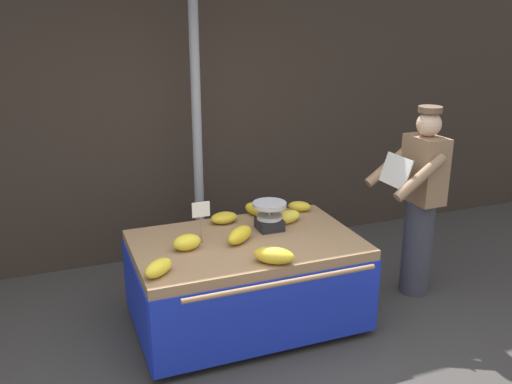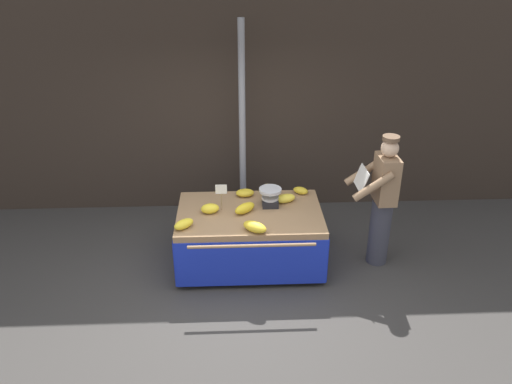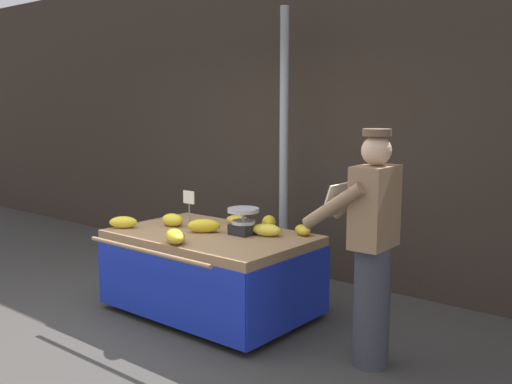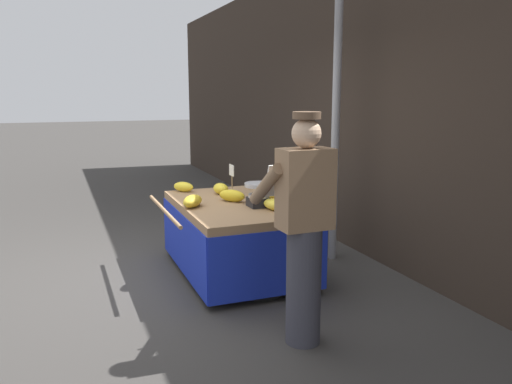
{
  "view_description": "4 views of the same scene",
  "coord_description": "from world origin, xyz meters",
  "px_view_note": "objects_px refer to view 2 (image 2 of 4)",
  "views": [
    {
      "loc": [
        -1.18,
        -2.92,
        2.49
      ],
      "look_at": [
        0.31,
        0.95,
        1.13
      ],
      "focal_mm": 39.24,
      "sensor_mm": 36.0,
      "label": 1
    },
    {
      "loc": [
        0.05,
        -4.6,
        3.82
      ],
      "look_at": [
        0.29,
        0.82,
        1.06
      ],
      "focal_mm": 36.3,
      "sensor_mm": 36.0,
      "label": 2
    },
    {
      "loc": [
        3.75,
        -2.76,
        1.89
      ],
      "look_at": [
        0.62,
        1.07,
        1.14
      ],
      "focal_mm": 41.01,
      "sensor_mm": 36.0,
      "label": 3
    },
    {
      "loc": [
        5.1,
        -0.75,
        1.85
      ],
      "look_at": [
        0.71,
        0.95,
        0.94
      ],
      "focal_mm": 36.46,
      "sensor_mm": 36.0,
      "label": 4
    }
  ],
  "objects_px": {
    "banana_bunch_4": "(245,193)",
    "weighing_scale": "(270,197)",
    "banana_bunch_6": "(271,190)",
    "banana_bunch_7": "(245,208)",
    "street_pole": "(242,127)",
    "banana_bunch_2": "(255,227)",
    "price_sign": "(221,192)",
    "banana_bunch_3": "(210,209)",
    "banana_bunch_1": "(301,191)",
    "vendor_person": "(382,201)",
    "banana_cart": "(250,225)",
    "banana_bunch_0": "(184,224)",
    "banana_bunch_5": "(285,198)"
  },
  "relations": [
    {
      "from": "weighing_scale",
      "to": "banana_bunch_4",
      "type": "xyz_separation_m",
      "value": [
        -0.31,
        0.27,
        -0.07
      ]
    },
    {
      "from": "banana_bunch_7",
      "to": "vendor_person",
      "type": "height_order",
      "value": "vendor_person"
    },
    {
      "from": "banana_bunch_6",
      "to": "banana_bunch_7",
      "type": "relative_size",
      "value": 0.96
    },
    {
      "from": "banana_bunch_0",
      "to": "banana_bunch_4",
      "type": "xyz_separation_m",
      "value": [
        0.72,
        0.78,
        -0.01
      ]
    },
    {
      "from": "banana_bunch_7",
      "to": "banana_bunch_5",
      "type": "bearing_deg",
      "value": 25.92
    },
    {
      "from": "vendor_person",
      "to": "banana_bunch_5",
      "type": "bearing_deg",
      "value": 167.13
    },
    {
      "from": "banana_bunch_3",
      "to": "banana_bunch_5",
      "type": "xyz_separation_m",
      "value": [
        0.94,
        0.24,
        -0.01
      ]
    },
    {
      "from": "banana_bunch_1",
      "to": "vendor_person",
      "type": "xyz_separation_m",
      "value": [
        0.93,
        -0.49,
        0.09
      ]
    },
    {
      "from": "weighing_scale",
      "to": "banana_bunch_3",
      "type": "relative_size",
      "value": 1.26
    },
    {
      "from": "street_pole",
      "to": "banana_bunch_3",
      "type": "bearing_deg",
      "value": -109.78
    },
    {
      "from": "weighing_scale",
      "to": "banana_bunch_6",
      "type": "xyz_separation_m",
      "value": [
        0.03,
        0.32,
        -0.06
      ]
    },
    {
      "from": "street_pole",
      "to": "banana_bunch_1",
      "type": "bearing_deg",
      "value": -43.83
    },
    {
      "from": "street_pole",
      "to": "banana_cart",
      "type": "relative_size",
      "value": 1.59
    },
    {
      "from": "banana_cart",
      "to": "vendor_person",
      "type": "relative_size",
      "value": 1.05
    },
    {
      "from": "street_pole",
      "to": "banana_bunch_6",
      "type": "bearing_deg",
      "value": -63.23
    },
    {
      "from": "banana_bunch_7",
      "to": "banana_bunch_1",
      "type": "bearing_deg",
      "value": 32.79
    },
    {
      "from": "banana_bunch_2",
      "to": "street_pole",
      "type": "bearing_deg",
      "value": 93.6
    },
    {
      "from": "price_sign",
      "to": "banana_bunch_2",
      "type": "height_order",
      "value": "price_sign"
    },
    {
      "from": "banana_cart",
      "to": "banana_bunch_0",
      "type": "xyz_separation_m",
      "value": [
        -0.77,
        -0.36,
        0.25
      ]
    },
    {
      "from": "street_pole",
      "to": "banana_bunch_7",
      "type": "relative_size",
      "value": 9.7
    },
    {
      "from": "banana_cart",
      "to": "banana_bunch_3",
      "type": "bearing_deg",
      "value": -178.56
    },
    {
      "from": "price_sign",
      "to": "banana_bunch_4",
      "type": "bearing_deg",
      "value": 49.78
    },
    {
      "from": "weighing_scale",
      "to": "vendor_person",
      "type": "height_order",
      "value": "vendor_person"
    },
    {
      "from": "banana_bunch_1",
      "to": "banana_bunch_3",
      "type": "distance_m",
      "value": 1.25
    },
    {
      "from": "street_pole",
      "to": "banana_bunch_2",
      "type": "xyz_separation_m",
      "value": [
        0.1,
        -1.63,
        -0.62
      ]
    },
    {
      "from": "banana_bunch_1",
      "to": "banana_cart",
      "type": "bearing_deg",
      "value": -146.34
    },
    {
      "from": "banana_cart",
      "to": "banana_bunch_1",
      "type": "relative_size",
      "value": 8.85
    },
    {
      "from": "banana_bunch_1",
      "to": "banana_bunch_7",
      "type": "xyz_separation_m",
      "value": [
        -0.74,
        -0.48,
        0.02
      ]
    },
    {
      "from": "banana_bunch_7",
      "to": "banana_bunch_4",
      "type": "bearing_deg",
      "value": 88.35
    },
    {
      "from": "banana_bunch_2",
      "to": "banana_bunch_0",
      "type": "bearing_deg",
      "value": 172.72
    },
    {
      "from": "price_sign",
      "to": "banana_bunch_4",
      "type": "relative_size",
      "value": 1.45
    },
    {
      "from": "banana_bunch_5",
      "to": "vendor_person",
      "type": "distance_m",
      "value": 1.19
    },
    {
      "from": "banana_cart",
      "to": "weighing_scale",
      "type": "distance_m",
      "value": 0.43
    },
    {
      "from": "price_sign",
      "to": "banana_bunch_5",
      "type": "height_order",
      "value": "price_sign"
    },
    {
      "from": "weighing_scale",
      "to": "banana_bunch_0",
      "type": "xyz_separation_m",
      "value": [
        -1.03,
        -0.51,
        -0.06
      ]
    },
    {
      "from": "banana_bunch_2",
      "to": "vendor_person",
      "type": "bearing_deg",
      "value": 15.22
    },
    {
      "from": "banana_bunch_2",
      "to": "vendor_person",
      "type": "xyz_separation_m",
      "value": [
        1.57,
        0.43,
        0.07
      ]
    },
    {
      "from": "banana_cart",
      "to": "vendor_person",
      "type": "height_order",
      "value": "vendor_person"
    },
    {
      "from": "banana_bunch_3",
      "to": "vendor_person",
      "type": "xyz_separation_m",
      "value": [
        2.09,
        -0.03,
        0.07
      ]
    },
    {
      "from": "banana_bunch_1",
      "to": "banana_bunch_4",
      "type": "bearing_deg",
      "value": -177.2
    },
    {
      "from": "banana_bunch_3",
      "to": "banana_bunch_6",
      "type": "bearing_deg",
      "value": 31.74
    },
    {
      "from": "street_pole",
      "to": "price_sign",
      "type": "relative_size",
      "value": 8.39
    },
    {
      "from": "banana_bunch_4",
      "to": "weighing_scale",
      "type": "bearing_deg",
      "value": -41.62
    },
    {
      "from": "banana_bunch_1",
      "to": "banana_bunch_6",
      "type": "height_order",
      "value": "banana_bunch_6"
    },
    {
      "from": "weighing_scale",
      "to": "banana_bunch_1",
      "type": "relative_size",
      "value": 1.38
    },
    {
      "from": "banana_bunch_4",
      "to": "banana_bunch_1",
      "type": "bearing_deg",
      "value": 2.8
    },
    {
      "from": "banana_bunch_1",
      "to": "banana_bunch_4",
      "type": "height_order",
      "value": "banana_bunch_4"
    },
    {
      "from": "banana_bunch_5",
      "to": "vendor_person",
      "type": "xyz_separation_m",
      "value": [
        1.16,
        -0.26,
        0.08
      ]
    },
    {
      "from": "banana_bunch_3",
      "to": "price_sign",
      "type": "bearing_deg",
      "value": 30.04
    },
    {
      "from": "weighing_scale",
      "to": "banana_bunch_2",
      "type": "distance_m",
      "value": 0.65
    }
  ]
}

